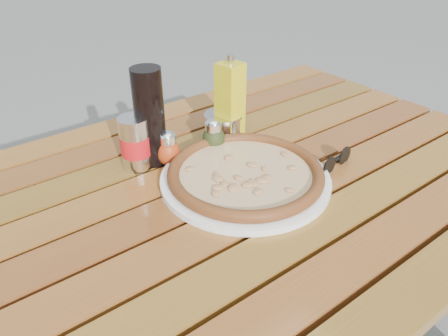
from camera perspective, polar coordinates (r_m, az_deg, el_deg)
table at (r=0.97m, az=0.73°, el=-5.85°), size 1.40×0.90×0.75m
plate at (r=0.93m, az=2.79°, el=-1.44°), size 0.41×0.41×0.01m
pizza at (r=0.92m, az=2.82°, el=-0.62°), size 0.43×0.43×0.03m
pepper_shaker at (r=0.98m, az=-7.36°, el=2.54°), size 0.06×0.06×0.08m
oregano_shaker at (r=1.03m, az=-1.37°, el=4.25°), size 0.07×0.07×0.08m
dark_bottle at (r=0.97m, az=-9.69°, el=6.56°), size 0.09×0.09×0.22m
soda_can at (r=0.97m, az=-11.48°, el=3.18°), size 0.09×0.09×0.12m
olive_oil_cruet at (r=1.07m, az=0.78°, el=8.78°), size 0.06×0.06×0.21m
parmesan_tin at (r=1.10m, az=-0.10°, el=5.69°), size 0.10×0.10×0.07m
sunglasses at (r=1.00m, az=14.40°, el=0.85°), size 0.11×0.04×0.04m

